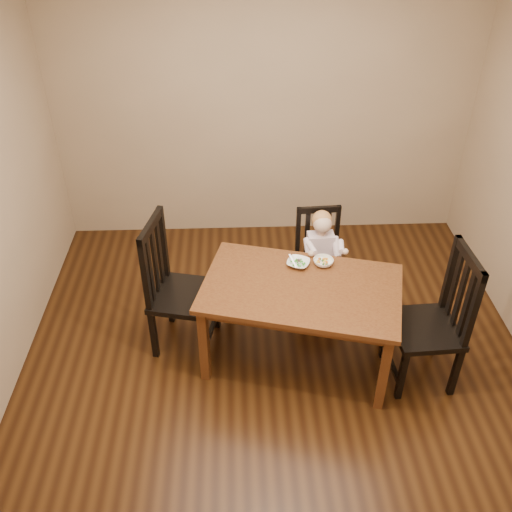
{
  "coord_description": "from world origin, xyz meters",
  "views": [
    {
      "loc": [
        -0.28,
        -3.15,
        3.34
      ],
      "look_at": [
        -0.15,
        0.25,
        0.88
      ],
      "focal_mm": 40.0,
      "sensor_mm": 36.0,
      "label": 1
    }
  ],
  "objects_px": {
    "chair_right": "(434,321)",
    "bowl_veg": "(323,262)",
    "dining_table": "(301,295)",
    "chair_left": "(176,288)",
    "toddler": "(320,252)",
    "chair_child": "(318,261)",
    "bowl_peas": "(298,263)"
  },
  "relations": [
    {
      "from": "chair_right",
      "to": "bowl_veg",
      "type": "relative_size",
      "value": 7.36
    },
    {
      "from": "dining_table",
      "to": "chair_right",
      "type": "distance_m",
      "value": 0.98
    },
    {
      "from": "chair_left",
      "to": "toddler",
      "type": "distance_m",
      "value": 1.25
    },
    {
      "from": "dining_table",
      "to": "chair_child",
      "type": "height_order",
      "value": "chair_child"
    },
    {
      "from": "dining_table",
      "to": "chair_left",
      "type": "xyz_separation_m",
      "value": [
        -0.95,
        0.23,
        -0.09
      ]
    },
    {
      "from": "chair_child",
      "to": "toddler",
      "type": "distance_m",
      "value": 0.14
    },
    {
      "from": "bowl_veg",
      "to": "toddler",
      "type": "bearing_deg",
      "value": 84.16
    },
    {
      "from": "chair_child",
      "to": "toddler",
      "type": "xyz_separation_m",
      "value": [
        0.0,
        -0.05,
        0.13
      ]
    },
    {
      "from": "chair_child",
      "to": "chair_right",
      "type": "relative_size",
      "value": 0.8
    },
    {
      "from": "toddler",
      "to": "bowl_veg",
      "type": "height_order",
      "value": "toddler"
    },
    {
      "from": "chair_right",
      "to": "toddler",
      "type": "bearing_deg",
      "value": 36.07
    },
    {
      "from": "chair_child",
      "to": "dining_table",
      "type": "bearing_deg",
      "value": 68.4
    },
    {
      "from": "toddler",
      "to": "bowl_veg",
      "type": "bearing_deg",
      "value": 80.86
    },
    {
      "from": "chair_left",
      "to": "bowl_veg",
      "type": "height_order",
      "value": "chair_left"
    },
    {
      "from": "dining_table",
      "to": "toddler",
      "type": "relative_size",
      "value": 3.22
    },
    {
      "from": "toddler",
      "to": "bowl_veg",
      "type": "relative_size",
      "value": 3.24
    },
    {
      "from": "chair_child",
      "to": "bowl_veg",
      "type": "relative_size",
      "value": 5.87
    },
    {
      "from": "chair_left",
      "to": "chair_child",
      "type": "bearing_deg",
      "value": 124.41
    },
    {
      "from": "chair_left",
      "to": "chair_right",
      "type": "xyz_separation_m",
      "value": [
        1.9,
        -0.45,
        -0.0
      ]
    },
    {
      "from": "dining_table",
      "to": "chair_left",
      "type": "height_order",
      "value": "chair_left"
    },
    {
      "from": "chair_child",
      "to": "chair_left",
      "type": "xyz_separation_m",
      "value": [
        -1.18,
        -0.47,
        0.11
      ]
    },
    {
      "from": "chair_child",
      "to": "bowl_veg",
      "type": "xyz_separation_m",
      "value": [
        -0.04,
        -0.44,
        0.31
      ]
    },
    {
      "from": "bowl_peas",
      "to": "chair_left",
      "type": "bearing_deg",
      "value": -178.35
    },
    {
      "from": "chair_left",
      "to": "bowl_peas",
      "type": "relative_size",
      "value": 6.76
    },
    {
      "from": "dining_table",
      "to": "bowl_veg",
      "type": "xyz_separation_m",
      "value": [
        0.19,
        0.26,
        0.11
      ]
    },
    {
      "from": "bowl_veg",
      "to": "bowl_peas",
      "type": "bearing_deg",
      "value": -178.71
    },
    {
      "from": "chair_child",
      "to": "bowl_peas",
      "type": "distance_m",
      "value": 0.59
    },
    {
      "from": "chair_child",
      "to": "bowl_peas",
      "type": "height_order",
      "value": "chair_child"
    },
    {
      "from": "chair_left",
      "to": "bowl_peas",
      "type": "bearing_deg",
      "value": 104.35
    },
    {
      "from": "chair_left",
      "to": "bowl_veg",
      "type": "distance_m",
      "value": 1.16
    },
    {
      "from": "bowl_peas",
      "to": "bowl_veg",
      "type": "distance_m",
      "value": 0.19
    },
    {
      "from": "toddler",
      "to": "chair_left",
      "type": "bearing_deg",
      "value": 16.44
    }
  ]
}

